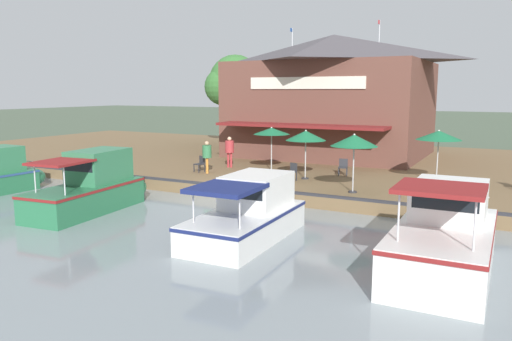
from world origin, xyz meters
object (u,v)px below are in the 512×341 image
(motorboat_second_along, at_px, (446,235))
(tree_upstream_bank, at_px, (232,83))
(patio_umbrella_near_quay_edge, at_px, (272,131))
(person_at_quay_edge, at_px, (207,153))
(patio_umbrella_mid_patio_left, at_px, (439,135))
(waterfront_restaurant, at_px, (332,94))
(motorboat_outer_channel, at_px, (253,213))
(cafe_chair_facing_river, at_px, (91,158))
(cafe_chair_beside_entrance, at_px, (343,166))
(patio_umbrella_far_corner, at_px, (354,141))
(mooring_post, at_px, (94,164))
(motorboat_mid_row, at_px, (96,188))
(cafe_chair_under_first_umbrella, at_px, (200,163))
(patio_umbrella_by_entrance, at_px, (306,136))
(cafe_chair_far_corner_seat, at_px, (292,171))
(person_near_entrance, at_px, (230,148))

(motorboat_second_along, bearing_deg, tree_upstream_bank, -137.60)
(patio_umbrella_near_quay_edge, distance_m, person_at_quay_edge, 3.61)
(patio_umbrella_mid_patio_left, bearing_deg, waterfront_restaurant, -135.10)
(patio_umbrella_mid_patio_left, distance_m, motorboat_outer_channel, 11.11)
(motorboat_outer_channel, bearing_deg, cafe_chair_facing_river, -114.31)
(patio_umbrella_near_quay_edge, xyz_separation_m, person_at_quay_edge, (2.00, -2.79, -1.11))
(patio_umbrella_mid_patio_left, bearing_deg, motorboat_second_along, 9.43)
(patio_umbrella_mid_patio_left, bearing_deg, patio_umbrella_near_quay_edge, -85.84)
(patio_umbrella_mid_patio_left, distance_m, cafe_chair_beside_entrance, 4.89)
(person_at_quay_edge, distance_m, motorboat_second_along, 14.88)
(patio_umbrella_far_corner, relative_size, person_at_quay_edge, 1.49)
(waterfront_restaurant, bearing_deg, mooring_post, -33.13)
(waterfront_restaurant, relative_size, motorboat_second_along, 1.94)
(motorboat_mid_row, bearing_deg, waterfront_restaurant, 167.49)
(cafe_chair_under_first_umbrella, xyz_separation_m, person_at_quay_edge, (0.15, 0.54, 0.58))
(waterfront_restaurant, height_order, cafe_chair_facing_river, waterfront_restaurant)
(cafe_chair_under_first_umbrella, distance_m, motorboat_outer_channel, 10.43)
(cafe_chair_beside_entrance, height_order, person_at_quay_edge, person_at_quay_edge)
(patio_umbrella_by_entrance, distance_m, patio_umbrella_near_quay_edge, 2.75)
(patio_umbrella_near_quay_edge, bearing_deg, tree_upstream_bank, -141.42)
(cafe_chair_under_first_umbrella, bearing_deg, mooring_post, -61.04)
(waterfront_restaurant, relative_size, patio_umbrella_mid_patio_left, 5.02)
(patio_umbrella_far_corner, distance_m, cafe_chair_beside_entrance, 4.70)
(cafe_chair_far_corner_seat, xyz_separation_m, cafe_chair_beside_entrance, (-2.58, 1.73, 0.00))
(cafe_chair_facing_river, distance_m, cafe_chair_beside_entrance, 14.21)
(person_at_quay_edge, bearing_deg, cafe_chair_beside_entrance, 111.66)
(patio_umbrella_near_quay_edge, height_order, person_near_entrance, patio_umbrella_near_quay_edge)
(patio_umbrella_far_corner, xyz_separation_m, patio_umbrella_near_quay_edge, (-3.39, -5.51, -0.05))
(waterfront_restaurant, bearing_deg, patio_umbrella_far_corner, 23.24)
(cafe_chair_under_first_umbrella, bearing_deg, patio_umbrella_far_corner, 80.03)
(cafe_chair_far_corner_seat, height_order, cafe_chair_beside_entrance, same)
(person_at_quay_edge, relative_size, mooring_post, 1.86)
(patio_umbrella_mid_patio_left, distance_m, person_at_quay_edge, 11.49)
(waterfront_restaurant, relative_size, patio_umbrella_by_entrance, 5.21)
(person_near_entrance, bearing_deg, mooring_post, -48.47)
(motorboat_mid_row, xyz_separation_m, tree_upstream_bank, (-20.45, -5.50, 4.54))
(cafe_chair_far_corner_seat, height_order, person_at_quay_edge, person_at_quay_edge)
(cafe_chair_under_first_umbrella, bearing_deg, patio_umbrella_by_entrance, 95.90)
(person_near_entrance, distance_m, motorboat_second_along, 16.14)
(cafe_chair_under_first_umbrella, bearing_deg, motorboat_mid_row, -1.93)
(cafe_chair_under_first_umbrella, bearing_deg, motorboat_second_along, 60.04)
(patio_umbrella_by_entrance, bearing_deg, motorboat_second_along, 42.37)
(cafe_chair_far_corner_seat, height_order, mooring_post, mooring_post)
(cafe_chair_under_first_umbrella, distance_m, person_near_entrance, 2.29)
(person_near_entrance, height_order, motorboat_outer_channel, person_near_entrance)
(motorboat_outer_channel, distance_m, motorboat_second_along, 6.14)
(motorboat_outer_channel, bearing_deg, mooring_post, -111.62)
(cafe_chair_facing_river, bearing_deg, patio_umbrella_by_entrance, 98.67)
(patio_umbrella_by_entrance, distance_m, tree_upstream_bank, 17.31)
(motorboat_second_along, bearing_deg, mooring_post, -105.22)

